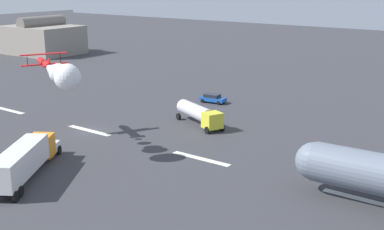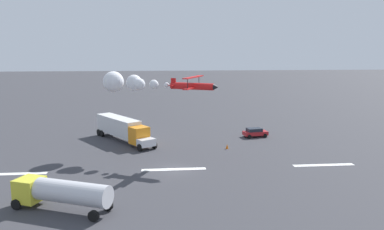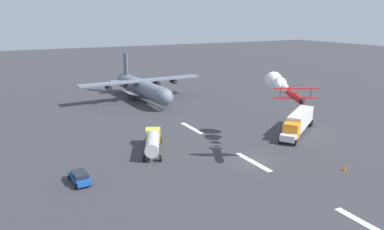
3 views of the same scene
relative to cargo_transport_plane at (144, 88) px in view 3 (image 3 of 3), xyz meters
The scene contains 13 objects.
ground_plane 46.07m from the cargo_transport_plane, behind, with size 440.00×440.00×0.00m, color #38383D.
runway_stripe_3 65.34m from the cargo_transport_plane, behind, with size 8.00×0.90×0.01m, color white.
runway_stripe_4 46.07m from the cargo_transport_plane, behind, with size 8.00×0.90×0.01m, color white.
runway_stripe_5 26.85m from the cargo_transport_plane, behind, with size 8.00×0.90×0.01m, color white.
runway_stripe_6 8.06m from the cargo_transport_plane, behind, with size 8.00×0.90×0.01m, color white.
runway_stripe_7 12.45m from the cargo_transport_plane, ahead, with size 8.00×0.90×0.01m, color white.
cargo_transport_plane is the anchor object (origin of this frame).
stunt_biplane_red 41.89m from the cargo_transport_plane, 168.49° to the right, with size 15.80×9.78×2.99m.
semi_truck_orange 41.41m from the cargo_transport_plane, 158.14° to the right, with size 10.45×13.81×3.70m.
fuel_tanker_truck 36.98m from the cargo_transport_plane, 161.41° to the left, with size 9.71×6.16×2.90m.
airport_staff_sedan 47.88m from the cargo_transport_plane, 149.44° to the left, with size 4.56×2.33×1.52m.
traffic_cone_near 55.18m from the cargo_transport_plane, behind, with size 0.44×0.44×0.75m, color orange.
traffic_cone_far 42.49m from the cargo_transport_plane, 166.58° to the right, with size 0.44×0.44×0.75m, color orange.
Camera 3 is at (-40.23, 31.52, 20.62)m, focal length 34.40 mm.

